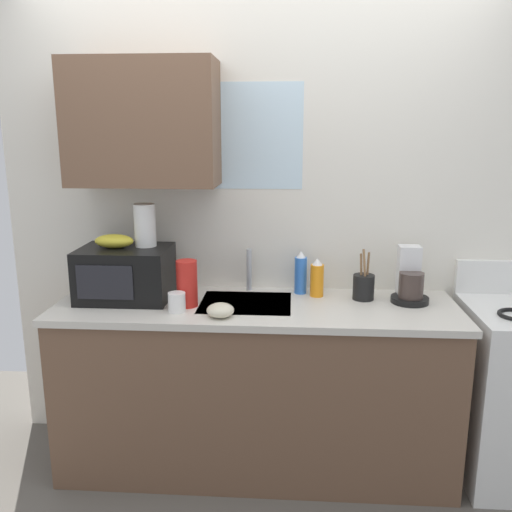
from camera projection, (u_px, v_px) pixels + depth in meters
kitchen_wall_assembly at (242, 207)px, 2.94m from camera, size 2.80×0.42×2.50m
counter_unit at (256, 384)px, 2.83m from camera, size 2.03×0.63×0.90m
sink_faucet at (249, 270)px, 2.94m from camera, size 0.03×0.03×0.23m
microwave at (125, 273)px, 2.79m from camera, size 0.46×0.35×0.27m
banana_bunch at (114, 241)px, 2.76m from camera, size 0.20×0.11×0.07m
paper_towel_roll at (145, 225)px, 2.78m from camera, size 0.11×0.11×0.22m
coffee_maker at (410, 281)px, 2.76m from camera, size 0.19×0.21×0.28m
dish_soap_bottle_blue at (301, 273)px, 2.89m from camera, size 0.07×0.07×0.23m
dish_soap_bottle_orange at (317, 279)px, 2.84m from camera, size 0.07×0.07×0.21m
cereal_canister at (187, 283)px, 2.68m from camera, size 0.10×0.10×0.23m
mug_white at (177, 302)px, 2.61m from camera, size 0.08×0.08×0.09m
utensil_crock at (364, 286)px, 2.79m from camera, size 0.11×0.11×0.27m
small_bowl at (220, 310)px, 2.54m from camera, size 0.13×0.13×0.06m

